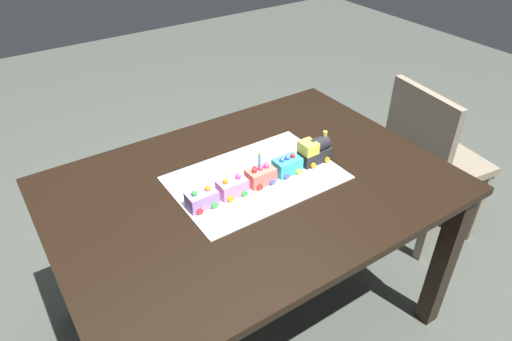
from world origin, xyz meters
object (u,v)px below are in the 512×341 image
object	(u,v)px
cake_locomotive	(315,151)
birthday_candle	(259,159)
cake_car_gondola_turquoise	(287,165)
cake_car_tanker_bubblegum	(232,187)
cake_car_caboose_lavender	(202,199)
chair	(430,159)
dining_table	(252,206)
cake_car_hopper_coral	(261,176)

from	to	relation	value
cake_locomotive	birthday_candle	size ratio (longest dim) A/B	2.19
cake_locomotive	cake_car_gondola_turquoise	distance (m)	0.13
cake_car_tanker_bubblegum	cake_car_gondola_turquoise	bearing A→B (deg)	180.00
cake_car_caboose_lavender	birthday_candle	size ratio (longest dim) A/B	1.57
chair	cake_car_tanker_bubblegum	distance (m)	1.16
cake_car_tanker_bubblegum	cake_locomotive	bearing A→B (deg)	-180.00
dining_table	cake_car_hopper_coral	xyz separation A→B (m)	(-0.03, 0.02, 0.14)
cake_car_hopper_coral	cake_locomotive	bearing A→B (deg)	-180.00
cake_locomotive	birthday_candle	world-z (taller)	birthday_candle
chair	cake_car_caboose_lavender	world-z (taller)	chair
cake_car_hopper_coral	birthday_candle	bearing A→B (deg)	-0.00
dining_table	cake_car_tanker_bubblegum	distance (m)	0.17
cake_car_hopper_coral	cake_car_caboose_lavender	bearing A→B (deg)	0.00
cake_car_tanker_bubblegum	birthday_candle	world-z (taller)	birthday_candle
cake_locomotive	cake_car_tanker_bubblegum	bearing A→B (deg)	0.00
cake_locomotive	cake_car_caboose_lavender	bearing A→B (deg)	0.00
cake_car_gondola_turquoise	cake_car_caboose_lavender	size ratio (longest dim) A/B	1.00
dining_table	chair	size ratio (longest dim) A/B	1.63
dining_table	cake_car_gondola_turquoise	world-z (taller)	cake_car_gondola_turquoise
chair	cake_locomotive	distance (m)	0.82
chair	dining_table	bearing A→B (deg)	96.42
cake_car_tanker_bubblegum	cake_car_hopper_coral	bearing A→B (deg)	180.00
dining_table	cake_car_caboose_lavender	size ratio (longest dim) A/B	14.00
dining_table	cake_car_gondola_turquoise	distance (m)	0.20
cake_locomotive	cake_car_caboose_lavender	xyz separation A→B (m)	(0.48, 0.00, -0.02)
cake_car_gondola_turquoise	cake_car_tanker_bubblegum	bearing A→B (deg)	0.00
cake_car_caboose_lavender	birthday_candle	world-z (taller)	birthday_candle
cake_car_caboose_lavender	birthday_candle	distance (m)	0.24
cake_locomotive	cake_car_hopper_coral	bearing A→B (deg)	0.00
cake_car_caboose_lavender	cake_car_gondola_turquoise	bearing A→B (deg)	180.00
cake_car_caboose_lavender	cake_locomotive	bearing A→B (deg)	-180.00
cake_locomotive	cake_car_hopper_coral	size ratio (longest dim) A/B	1.40
chair	birthday_candle	size ratio (longest dim) A/B	13.48
chair	cake_car_hopper_coral	world-z (taller)	chair
cake_car_tanker_bubblegum	birthday_candle	xyz separation A→B (m)	(-0.11, -0.00, 0.07)
dining_table	cake_car_caboose_lavender	bearing A→B (deg)	4.19
dining_table	cake_car_tanker_bubblegum	bearing A→B (deg)	9.52
cake_car_hopper_coral	cake_car_caboose_lavender	distance (m)	0.24
dining_table	cake_car_caboose_lavender	xyz separation A→B (m)	(0.21, 0.02, 0.14)
chair	birthday_candle	world-z (taller)	birthday_candle
cake_car_tanker_bubblegum	cake_car_caboose_lavender	world-z (taller)	same
dining_table	cake_car_tanker_bubblegum	size ratio (longest dim) A/B	14.00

